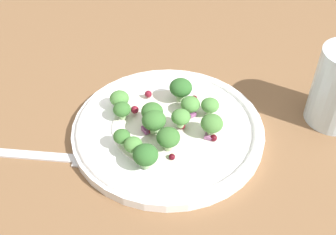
{
  "coord_description": "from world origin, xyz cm",
  "views": [
    {
      "loc": [
        17.39,
        -32.53,
        37.28
      ],
      "look_at": [
        2.44,
        1.95,
        2.7
      ],
      "focal_mm": 45.24,
      "sensor_mm": 36.0,
      "label": 1
    }
  ],
  "objects_px": {
    "broccoli_floret_2": "(152,123)",
    "fork": "(37,155)",
    "plate": "(168,128)",
    "broccoli_floret_1": "(122,137)",
    "broccoli_floret_0": "(210,106)"
  },
  "relations": [
    {
      "from": "plate",
      "to": "broccoli_floret_2",
      "type": "relative_size",
      "value": 8.14
    },
    {
      "from": "broccoli_floret_1",
      "to": "fork",
      "type": "xyz_separation_m",
      "value": [
        -0.09,
        -0.04,
        -0.03
      ]
    },
    {
      "from": "broccoli_floret_1",
      "to": "broccoli_floret_2",
      "type": "height_order",
      "value": "broccoli_floret_2"
    },
    {
      "from": "plate",
      "to": "broccoli_floret_1",
      "type": "xyz_separation_m",
      "value": [
        -0.03,
        -0.05,
        0.02
      ]
    },
    {
      "from": "broccoli_floret_1",
      "to": "broccoli_floret_2",
      "type": "relative_size",
      "value": 0.7
    },
    {
      "from": "broccoli_floret_1",
      "to": "broccoli_floret_2",
      "type": "xyz_separation_m",
      "value": [
        0.02,
        0.03,
        0.0
      ]
    },
    {
      "from": "broccoli_floret_1",
      "to": "fork",
      "type": "distance_m",
      "value": 0.11
    },
    {
      "from": "broccoli_floret_1",
      "to": "broccoli_floret_2",
      "type": "bearing_deg",
      "value": 50.73
    },
    {
      "from": "broccoli_floret_0",
      "to": "fork",
      "type": "xyz_separation_m",
      "value": [
        -0.17,
        -0.13,
        -0.03
      ]
    },
    {
      "from": "broccoli_floret_2",
      "to": "fork",
      "type": "xyz_separation_m",
      "value": [
        -0.12,
        -0.07,
        -0.03
      ]
    },
    {
      "from": "plate",
      "to": "broccoli_floret_1",
      "type": "bearing_deg",
      "value": -122.34
    },
    {
      "from": "broccoli_floret_0",
      "to": "fork",
      "type": "distance_m",
      "value": 0.22
    },
    {
      "from": "broccoli_floret_0",
      "to": "plate",
      "type": "bearing_deg",
      "value": -137.27
    },
    {
      "from": "plate",
      "to": "broccoli_floret_1",
      "type": "relative_size",
      "value": 11.68
    },
    {
      "from": "broccoli_floret_0",
      "to": "broccoli_floret_2",
      "type": "distance_m",
      "value": 0.08
    }
  ]
}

